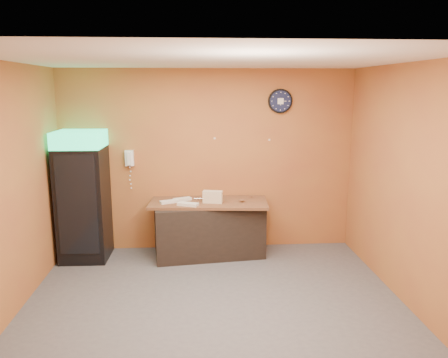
{
  "coord_description": "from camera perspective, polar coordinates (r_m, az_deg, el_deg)",
  "views": [
    {
      "loc": [
        -0.21,
        -4.69,
        2.51
      ],
      "look_at": [
        0.15,
        0.6,
        1.4
      ],
      "focal_mm": 35.0,
      "sensor_mm": 36.0,
      "label": 1
    }
  ],
  "objects": [
    {
      "name": "floor",
      "position": [
        5.32,
        -1.21,
        -16.33
      ],
      "size": [
        4.5,
        4.5,
        0.0
      ],
      "primitive_type": "plane",
      "color": "#47474C",
      "rests_on": "ground"
    },
    {
      "name": "back_wall",
      "position": [
        6.78,
        -2.07,
        2.39
      ],
      "size": [
        4.5,
        0.02,
        2.8
      ],
      "primitive_type": "cube",
      "color": "#A96B2F",
      "rests_on": "floor"
    },
    {
      "name": "left_wall",
      "position": [
        5.23,
        -26.74,
        -1.73
      ],
      "size": [
        0.02,
        4.0,
        2.8
      ],
      "primitive_type": "cube",
      "color": "#A96B2F",
      "rests_on": "floor"
    },
    {
      "name": "right_wall",
      "position": [
        5.41,
        23.26,
        -1.0
      ],
      "size": [
        0.02,
        4.0,
        2.8
      ],
      "primitive_type": "cube",
      "color": "#A96B2F",
      "rests_on": "floor"
    },
    {
      "name": "ceiling",
      "position": [
        4.7,
        -1.36,
        15.34
      ],
      "size": [
        4.5,
        4.0,
        0.02
      ],
      "primitive_type": "cube",
      "color": "white",
      "rests_on": "back_wall"
    },
    {
      "name": "beverage_cooler",
      "position": [
        6.69,
        -17.96,
        -2.4
      ],
      "size": [
        0.68,
        0.69,
        1.91
      ],
      "rotation": [
        0.0,
        0.0,
        -0.02
      ],
      "color": "black",
      "rests_on": "floor"
    },
    {
      "name": "prep_counter",
      "position": [
        6.68,
        -1.98,
        -6.59
      ],
      "size": [
        1.68,
        0.9,
        0.81
      ],
      "primitive_type": "cube",
      "rotation": [
        0.0,
        0.0,
        0.12
      ],
      "color": "black",
      "rests_on": "floor"
    },
    {
      "name": "wall_clock",
      "position": [
        6.79,
        7.35,
        10.06
      ],
      "size": [
        0.37,
        0.06,
        0.37
      ],
      "color": "black",
      "rests_on": "back_wall"
    },
    {
      "name": "wall_phone",
      "position": [
        6.79,
        -12.25,
        2.68
      ],
      "size": [
        0.13,
        0.11,
        0.24
      ],
      "color": "white",
      "rests_on": "back_wall"
    },
    {
      "name": "butcher_paper",
      "position": [
        6.55,
        -2.01,
        -3.08
      ],
      "size": [
        1.8,
        0.88,
        0.04
      ],
      "primitive_type": "cube",
      "rotation": [
        0.0,
        0.0,
        -0.08
      ],
      "color": "brown",
      "rests_on": "prep_counter"
    },
    {
      "name": "sub_roll_stack",
      "position": [
        6.43,
        -1.49,
        -2.35
      ],
      "size": [
        0.3,
        0.17,
        0.18
      ],
      "rotation": [
        0.0,
        0.0,
        -0.24
      ],
      "color": "beige",
      "rests_on": "butcher_paper"
    },
    {
      "name": "wrapped_sandwich_left",
      "position": [
        6.49,
        -7.21,
        -2.96
      ],
      "size": [
        0.28,
        0.2,
        0.04
      ],
      "primitive_type": "cube",
      "rotation": [
        0.0,
        0.0,
        0.4
      ],
      "color": "silver",
      "rests_on": "butcher_paper"
    },
    {
      "name": "wrapped_sandwich_mid",
      "position": [
        6.32,
        -4.73,
        -3.3
      ],
      "size": [
        0.32,
        0.22,
        0.04
      ],
      "primitive_type": "cube",
      "rotation": [
        0.0,
        0.0,
        -0.39
      ],
      "color": "silver",
      "rests_on": "butcher_paper"
    },
    {
      "name": "wrapped_sandwich_right",
      "position": [
        6.61,
        -5.47,
        -2.65
      ],
      "size": [
        0.29,
        0.21,
        0.04
      ],
      "primitive_type": "cube",
      "rotation": [
        0.0,
        0.0,
        0.42
      ],
      "color": "silver",
      "rests_on": "butcher_paper"
    },
    {
      "name": "kitchen_tool",
      "position": [
        6.65,
        -2.51,
        -2.39
      ],
      "size": [
        0.07,
        0.07,
        0.07
      ],
      "primitive_type": "cylinder",
      "color": "silver",
      "rests_on": "butcher_paper"
    }
  ]
}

